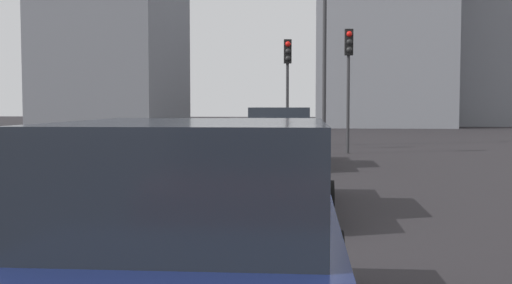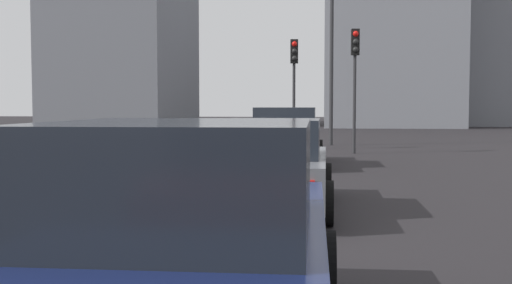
% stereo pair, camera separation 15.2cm
% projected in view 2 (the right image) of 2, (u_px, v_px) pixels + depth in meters
% --- Properties ---
extents(ground_plane, '(160.00, 160.00, 0.20)m').
position_uv_depth(ground_plane, '(249.00, 235.00, 8.53)').
color(ground_plane, black).
extents(car_silver_lead, '(4.49, 2.11, 1.63)m').
position_uv_depth(car_silver_lead, '(286.00, 137.00, 17.44)').
color(car_silver_lead, '#A8AAB2').
rests_on(car_silver_lead, ground_plane).
extents(car_grey_second, '(4.24, 1.96, 1.47)m').
position_uv_depth(car_grey_second, '(272.00, 166.00, 9.94)').
color(car_grey_second, slate).
rests_on(car_grey_second, ground_plane).
extents(car_navy_third, '(4.29, 2.00, 1.60)m').
position_uv_depth(car_navy_third, '(188.00, 253.00, 3.88)').
color(car_navy_third, '#141E4C').
rests_on(car_navy_third, ground_plane).
extents(traffic_light_near_left, '(0.32, 0.30, 4.32)m').
position_uv_depth(traffic_light_near_left, '(355.00, 64.00, 21.32)').
color(traffic_light_near_left, '#2D2D30').
rests_on(traffic_light_near_left, ground_plane).
extents(traffic_light_near_right, '(0.33, 0.30, 4.17)m').
position_uv_depth(traffic_light_near_right, '(294.00, 71.00, 23.36)').
color(traffic_light_near_right, '#2D2D30').
rests_on(traffic_light_near_right, ground_plane).
extents(street_lamp_kerbside, '(0.56, 0.36, 7.17)m').
position_uv_depth(street_lamp_kerbside, '(332.00, 44.00, 25.73)').
color(street_lamp_kerbside, '#2D2D30').
rests_on(street_lamp_kerbside, ground_plane).
extents(building_facade_left, '(12.03, 6.06, 16.87)m').
position_uv_depth(building_facade_left, '(477.00, 27.00, 53.17)').
color(building_facade_left, slate).
rests_on(building_facade_left, ground_plane).
extents(building_facade_center, '(10.16, 10.16, 17.05)m').
position_uv_depth(building_facade_center, '(390.00, 18.00, 48.64)').
color(building_facade_center, gray).
rests_on(building_facade_center, ground_plane).
extents(building_facade_right, '(14.94, 9.63, 14.18)m').
position_uv_depth(building_facade_right, '(126.00, 42.00, 52.66)').
color(building_facade_right, slate).
rests_on(building_facade_right, ground_plane).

